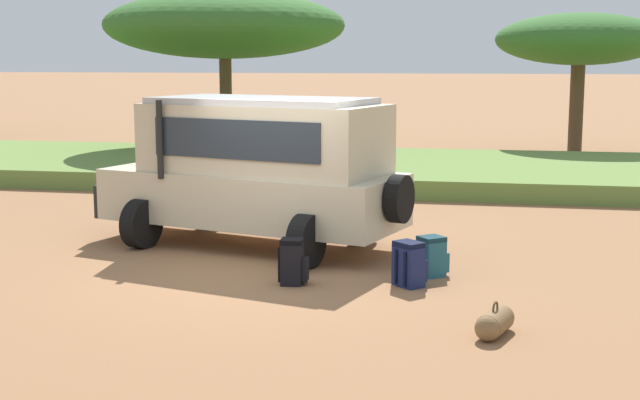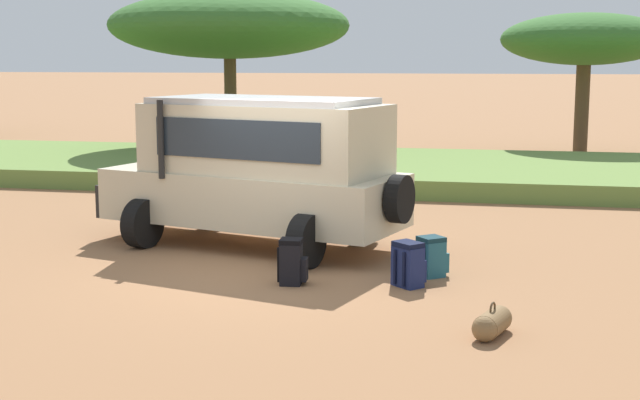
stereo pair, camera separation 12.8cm
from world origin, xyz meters
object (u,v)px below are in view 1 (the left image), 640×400
(safari_vehicle, at_px, (258,168))
(acacia_tree_centre_back, at_px, (579,40))
(acacia_tree_left_mid, at_px, (225,26))
(backpack_beside_front_wheel, at_px, (432,257))
(backpack_near_rear_wheel, at_px, (293,262))
(backpack_cluster_center, at_px, (409,265))
(duffel_bag_low_black_case, at_px, (495,323))

(safari_vehicle, distance_m, acacia_tree_centre_back, 16.39)
(acacia_tree_left_mid, bearing_deg, safari_vehicle, -70.68)
(backpack_beside_front_wheel, distance_m, backpack_near_rear_wheel, 2.02)
(backpack_near_rear_wheel, height_order, acacia_tree_left_mid, acacia_tree_left_mid)
(backpack_cluster_center, height_order, duffel_bag_low_black_case, backpack_cluster_center)
(safari_vehicle, relative_size, backpack_cluster_center, 8.84)
(backpack_cluster_center, bearing_deg, backpack_beside_front_wheel, 67.48)
(duffel_bag_low_black_case, bearing_deg, acacia_tree_left_mid, 116.62)
(backpack_beside_front_wheel, distance_m, backpack_cluster_center, 0.68)
(backpack_beside_front_wheel, bearing_deg, acacia_tree_centre_back, 78.59)
(duffel_bag_low_black_case, height_order, acacia_tree_centre_back, acacia_tree_centre_back)
(backpack_beside_front_wheel, xyz_separation_m, duffel_bag_low_black_case, (0.88, -2.62, -0.13))
(safari_vehicle, bearing_deg, acacia_tree_centre_back, 67.30)
(backpack_near_rear_wheel, distance_m, acacia_tree_left_mid, 15.47)
(backpack_beside_front_wheel, relative_size, duffel_bag_low_black_case, 0.77)
(safari_vehicle, xyz_separation_m, backpack_beside_front_wheel, (2.94, -1.48, -1.01))
(safari_vehicle, bearing_deg, acacia_tree_left_mid, 109.32)
(safari_vehicle, xyz_separation_m, backpack_near_rear_wheel, (1.11, -2.32, -0.99))
(duffel_bag_low_black_case, bearing_deg, backpack_cluster_center, 119.95)
(safari_vehicle, bearing_deg, duffel_bag_low_black_case, -46.99)
(safari_vehicle, relative_size, backpack_near_rear_wheel, 8.63)
(duffel_bag_low_black_case, relative_size, acacia_tree_centre_back, 0.15)
(backpack_near_rear_wheel, bearing_deg, acacia_tree_left_mid, 110.39)
(safari_vehicle, relative_size, acacia_tree_centre_back, 1.07)
(safari_vehicle, distance_m, duffel_bag_low_black_case, 5.73)
(backpack_near_rear_wheel, bearing_deg, acacia_tree_centre_back, 73.40)
(safari_vehicle, xyz_separation_m, acacia_tree_centre_back, (6.26, 14.97, 2.31))
(acacia_tree_left_mid, bearing_deg, backpack_cluster_center, -63.88)
(duffel_bag_low_black_case, bearing_deg, acacia_tree_centre_back, 82.73)
(backpack_near_rear_wheel, distance_m, acacia_tree_centre_back, 18.34)
(backpack_cluster_center, distance_m, duffel_bag_low_black_case, 2.30)
(duffel_bag_low_black_case, bearing_deg, backpack_near_rear_wheel, 146.73)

